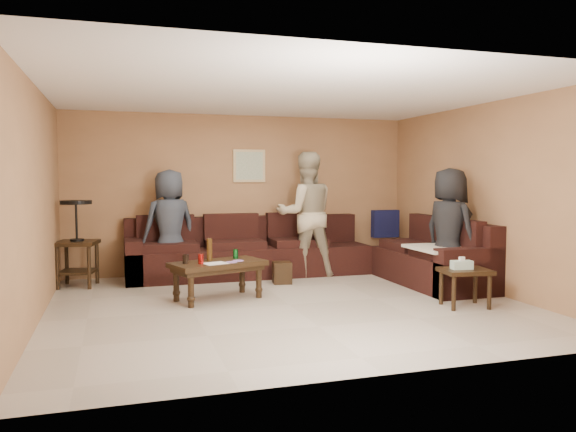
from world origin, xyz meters
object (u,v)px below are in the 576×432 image
object	(u,v)px
coffee_table	(218,267)
waste_bin	(282,273)
person_left	(170,225)
side_table_right	(465,274)
person_right	(449,230)
person_middle	(306,214)
end_table_left	(77,242)
sectional_sofa	(311,257)

from	to	relation	value
coffee_table	waste_bin	bearing A→B (deg)	36.44
coffee_table	person_left	xyz separation A→B (m)	(-0.44, 1.52, 0.41)
side_table_right	person_right	xyz separation A→B (m)	(0.37, 0.90, 0.43)
coffee_table	waste_bin	size ratio (longest dim) A/B	4.09
waste_bin	person_left	bearing A→B (deg)	154.19
person_left	person_middle	distance (m)	2.06
person_middle	person_left	bearing A→B (deg)	-1.10
end_table_left	waste_bin	size ratio (longest dim) A/B	3.90
side_table_right	person_left	bearing A→B (deg)	138.67
coffee_table	person_middle	xyz separation A→B (m)	(1.60, 1.29, 0.55)
sectional_sofa	end_table_left	xyz separation A→B (m)	(-3.29, 0.41, 0.30)
sectional_sofa	side_table_right	world-z (taller)	sectional_sofa
side_table_right	waste_bin	bearing A→B (deg)	128.75
sectional_sofa	person_right	world-z (taller)	person_right
end_table_left	person_middle	size ratio (longest dim) A/B	0.63
waste_bin	person_middle	size ratio (longest dim) A/B	0.16
side_table_right	person_left	distance (m)	4.20
person_right	end_table_left	bearing A→B (deg)	54.56
coffee_table	end_table_left	bearing A→B (deg)	140.84
person_right	person_left	bearing A→B (deg)	46.65
sectional_sofa	coffee_table	world-z (taller)	sectional_sofa
coffee_table	person_middle	bearing A→B (deg)	38.97
end_table_left	waste_bin	distance (m)	2.89
person_middle	sectional_sofa	bearing A→B (deg)	91.29
end_table_left	side_table_right	distance (m)	5.15
person_middle	person_right	size ratio (longest dim) A/B	1.16
side_table_right	person_left	size ratio (longest dim) A/B	0.37
coffee_table	side_table_right	bearing A→B (deg)	-24.78
person_right	person_middle	bearing A→B (deg)	26.47
waste_bin	person_middle	bearing A→B (deg)	43.55
coffee_table	side_table_right	xyz separation A→B (m)	(2.69, -1.24, -0.01)
end_table_left	coffee_table	bearing A→B (deg)	-39.16
sectional_sofa	person_left	bearing A→B (deg)	165.39
coffee_table	person_left	size ratio (longest dim) A/B	0.77
coffee_table	person_right	world-z (taller)	person_right
side_table_right	person_middle	xyz separation A→B (m)	(-1.10, 2.54, 0.56)
end_table_left	side_table_right	bearing A→B (deg)	-30.93
side_table_right	person_middle	distance (m)	2.82
person_left	person_middle	bearing A→B (deg)	156.06
side_table_right	person_middle	bearing A→B (deg)	113.40
end_table_left	person_right	xyz separation A→B (m)	(4.78, -1.75, 0.19)
coffee_table	end_table_left	size ratio (longest dim) A/B	1.05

